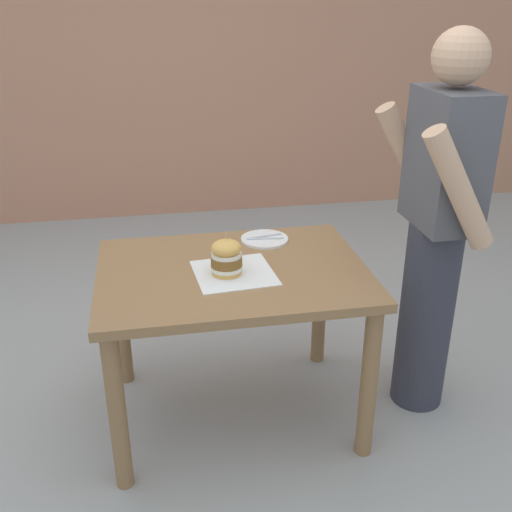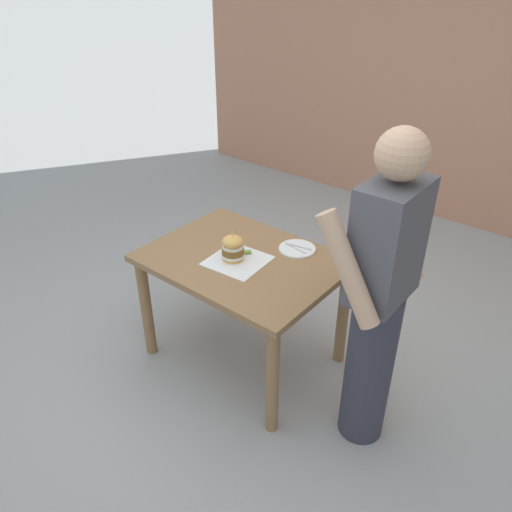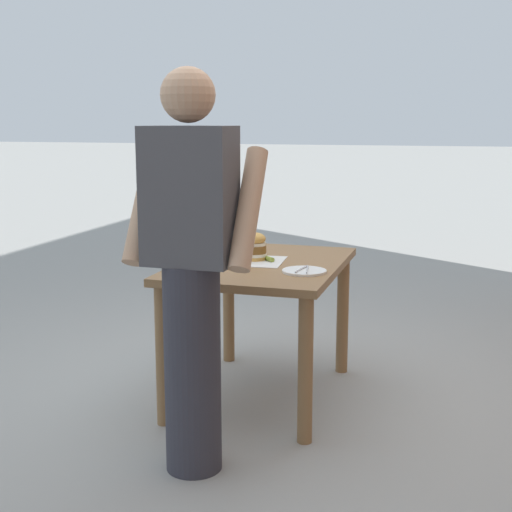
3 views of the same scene
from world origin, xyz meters
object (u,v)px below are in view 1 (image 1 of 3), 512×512
pickle_spear (227,262)px  diner_across_table (437,227)px  sandwich (226,257)px  side_plate_with_forks (265,239)px  patio_table (233,294)px

pickle_spear → diner_across_table: 0.90m
sandwich → side_plate_with_forks: size_ratio=0.84×
sandwich → diner_across_table: (-0.00, 0.90, 0.06)m
side_plate_with_forks → patio_table: bearing=-34.8°
sandwich → pickle_spear: bearing=170.9°
sandwich → pickle_spear: sandwich is taller
patio_table → diner_across_table: 0.91m
sandwich → diner_across_table: size_ratio=0.11×
side_plate_with_forks → diner_across_table: diner_across_table is taller
sandwich → diner_across_table: bearing=90.1°
side_plate_with_forks → diner_across_table: size_ratio=0.13×
patio_table → sandwich: 0.21m
sandwich → pickle_spear: 0.10m
patio_table → diner_across_table: size_ratio=0.66×
sandwich → diner_across_table: 0.91m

